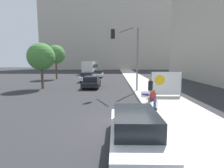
{
  "coord_description": "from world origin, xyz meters",
  "views": [
    {
      "loc": [
        -0.5,
        -7.95,
        3.13
      ],
      "look_at": [
        -0.67,
        4.23,
        1.53
      ],
      "focal_mm": 28.0,
      "sensor_mm": 36.0,
      "label": 1
    }
  ],
  "objects_px": {
    "seated_protester": "(153,98)",
    "city_bus_on_road": "(90,66)",
    "traffic_light_pole": "(129,49)",
    "car_on_road_nearest": "(92,82)",
    "parked_car_curbside": "(135,130)",
    "car_on_road_midblock": "(88,77)",
    "street_tree_near_curb": "(41,57)",
    "protest_banner": "(166,83)",
    "jogger_on_sidewalk": "(150,90)",
    "street_tree_midblock": "(56,54)",
    "car_on_road_distant": "(98,74)"
  },
  "relations": [
    {
      "from": "parked_car_curbside",
      "to": "city_bus_on_road",
      "type": "relative_size",
      "value": 0.43
    },
    {
      "from": "protest_banner",
      "to": "street_tree_midblock",
      "type": "bearing_deg",
      "value": 132.77
    },
    {
      "from": "jogger_on_sidewalk",
      "to": "traffic_light_pole",
      "type": "distance_m",
      "value": 5.72
    },
    {
      "from": "street_tree_near_curb",
      "to": "traffic_light_pole",
      "type": "bearing_deg",
      "value": -14.43
    },
    {
      "from": "parked_car_curbside",
      "to": "car_on_road_distant",
      "type": "xyz_separation_m",
      "value": [
        -3.85,
        27.53,
        -0.0
      ]
    },
    {
      "from": "traffic_light_pole",
      "to": "street_tree_midblock",
      "type": "bearing_deg",
      "value": 131.27
    },
    {
      "from": "jogger_on_sidewalk",
      "to": "car_on_road_distant",
      "type": "distance_m",
      "value": 21.63
    },
    {
      "from": "jogger_on_sidewalk",
      "to": "protest_banner",
      "type": "xyz_separation_m",
      "value": [
        1.73,
        2.04,
        0.2
      ]
    },
    {
      "from": "car_on_road_midblock",
      "to": "street_tree_near_curb",
      "type": "relative_size",
      "value": 0.89
    },
    {
      "from": "car_on_road_midblock",
      "to": "city_bus_on_road",
      "type": "distance_m",
      "value": 17.89
    },
    {
      "from": "seated_protester",
      "to": "car_on_road_midblock",
      "type": "height_order",
      "value": "car_on_road_midblock"
    },
    {
      "from": "car_on_road_nearest",
      "to": "car_on_road_midblock",
      "type": "height_order",
      "value": "car_on_road_midblock"
    },
    {
      "from": "jogger_on_sidewalk",
      "to": "protest_banner",
      "type": "bearing_deg",
      "value": -116.33
    },
    {
      "from": "traffic_light_pole",
      "to": "car_on_road_nearest",
      "type": "distance_m",
      "value": 6.33
    },
    {
      "from": "protest_banner",
      "to": "car_on_road_distant",
      "type": "height_order",
      "value": "protest_banner"
    },
    {
      "from": "seated_protester",
      "to": "car_on_road_midblock",
      "type": "distance_m",
      "value": 17.38
    },
    {
      "from": "parked_car_curbside",
      "to": "car_on_road_distant",
      "type": "height_order",
      "value": "parked_car_curbside"
    },
    {
      "from": "car_on_road_distant",
      "to": "street_tree_near_curb",
      "type": "relative_size",
      "value": 0.84
    },
    {
      "from": "protest_banner",
      "to": "traffic_light_pole",
      "type": "distance_m",
      "value": 4.93
    },
    {
      "from": "car_on_road_midblock",
      "to": "parked_car_curbside",
      "type": "bearing_deg",
      "value": -76.84
    },
    {
      "from": "jogger_on_sidewalk",
      "to": "street_tree_midblock",
      "type": "relative_size",
      "value": 0.3
    },
    {
      "from": "car_on_road_nearest",
      "to": "street_tree_near_curb",
      "type": "xyz_separation_m",
      "value": [
        -5.53,
        -0.72,
        2.92
      ]
    },
    {
      "from": "traffic_light_pole",
      "to": "street_tree_near_curb",
      "type": "xyz_separation_m",
      "value": [
        -9.64,
        2.48,
        -0.68
      ]
    },
    {
      "from": "parked_car_curbside",
      "to": "protest_banner",
      "type": "bearing_deg",
      "value": 67.41
    },
    {
      "from": "street_tree_midblock",
      "to": "protest_banner",
      "type": "bearing_deg",
      "value": -47.23
    },
    {
      "from": "parked_car_curbside",
      "to": "car_on_road_nearest",
      "type": "distance_m",
      "value": 14.84
    },
    {
      "from": "traffic_light_pole",
      "to": "car_on_road_midblock",
      "type": "height_order",
      "value": "traffic_light_pole"
    },
    {
      "from": "jogger_on_sidewalk",
      "to": "car_on_road_nearest",
      "type": "relative_size",
      "value": 0.42
    },
    {
      "from": "street_tree_near_curb",
      "to": "seated_protester",
      "type": "bearing_deg",
      "value": -39.81
    },
    {
      "from": "traffic_light_pole",
      "to": "parked_car_curbside",
      "type": "relative_size",
      "value": 1.33
    },
    {
      "from": "protest_banner",
      "to": "city_bus_on_road",
      "type": "distance_m",
      "value": 31.71
    },
    {
      "from": "seated_protester",
      "to": "city_bus_on_road",
      "type": "relative_size",
      "value": 0.11
    },
    {
      "from": "parked_car_curbside",
      "to": "car_on_road_nearest",
      "type": "xyz_separation_m",
      "value": [
        -3.43,
        14.44,
        -0.02
      ]
    },
    {
      "from": "protest_banner",
      "to": "street_tree_midblock",
      "type": "distance_m",
      "value": 21.56
    },
    {
      "from": "jogger_on_sidewalk",
      "to": "street_tree_near_curb",
      "type": "bearing_deg",
      "value": -18.98
    },
    {
      "from": "car_on_road_midblock",
      "to": "car_on_road_distant",
      "type": "bearing_deg",
      "value": 81.13
    },
    {
      "from": "traffic_light_pole",
      "to": "street_tree_midblock",
      "type": "distance_m",
      "value": 17.5
    },
    {
      "from": "seated_protester",
      "to": "street_tree_midblock",
      "type": "bearing_deg",
      "value": 122.08
    },
    {
      "from": "seated_protester",
      "to": "traffic_light_pole",
      "type": "xyz_separation_m",
      "value": [
        -1.04,
        6.42,
        3.46
      ]
    },
    {
      "from": "jogger_on_sidewalk",
      "to": "protest_banner",
      "type": "distance_m",
      "value": 2.68
    },
    {
      "from": "traffic_light_pole",
      "to": "protest_banner",
      "type": "bearing_deg",
      "value": -40.47
    },
    {
      "from": "jogger_on_sidewalk",
      "to": "car_on_road_distant",
      "type": "height_order",
      "value": "jogger_on_sidewalk"
    },
    {
      "from": "parked_car_curbside",
      "to": "car_on_road_midblock",
      "type": "height_order",
      "value": "car_on_road_midblock"
    },
    {
      "from": "seated_protester",
      "to": "parked_car_curbside",
      "type": "distance_m",
      "value": 5.11
    },
    {
      "from": "street_tree_midblock",
      "to": "car_on_road_nearest",
      "type": "bearing_deg",
      "value": -53.21
    },
    {
      "from": "street_tree_midblock",
      "to": "car_on_road_distant",
      "type": "bearing_deg",
      "value": 24.08
    },
    {
      "from": "protest_banner",
      "to": "parked_car_curbside",
      "type": "distance_m",
      "value": 9.45
    },
    {
      "from": "jogger_on_sidewalk",
      "to": "city_bus_on_road",
      "type": "relative_size",
      "value": 0.16
    },
    {
      "from": "traffic_light_pole",
      "to": "parked_car_curbside",
      "type": "distance_m",
      "value": 11.81
    },
    {
      "from": "seated_protester",
      "to": "jogger_on_sidewalk",
      "type": "relative_size",
      "value": 0.7
    }
  ]
}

